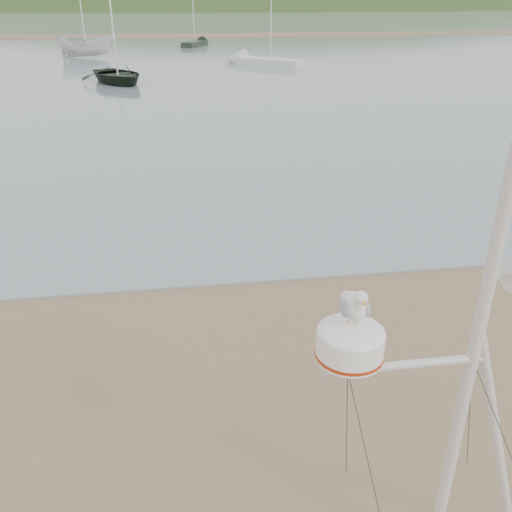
{
  "coord_description": "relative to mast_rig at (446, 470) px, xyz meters",
  "views": [
    {
      "loc": [
        1.0,
        -4.88,
        4.93
      ],
      "look_at": [
        1.88,
        1.0,
        2.04
      ],
      "focal_mm": 38.0,
      "sensor_mm": 36.0,
      "label": 1
    }
  ],
  "objects": [
    {
      "name": "ground",
      "position": [
        -3.14,
        1.74,
        -1.2
      ],
      "size": [
        560.0,
        560.0,
        0.0
      ],
      "primitive_type": "plane",
      "color": "brown",
      "rests_on": "ground"
    },
    {
      "name": "water",
      "position": [
        -3.14,
        133.74,
        -1.18
      ],
      "size": [
        560.0,
        256.0,
        0.04
      ],
      "primitive_type": "cube",
      "color": "gray",
      "rests_on": "ground"
    },
    {
      "name": "sandbar",
      "position": [
        -3.14,
        71.74,
        -1.12
      ],
      "size": [
        560.0,
        7.0,
        0.07
      ],
      "primitive_type": "cube",
      "color": "brown",
      "rests_on": "water"
    },
    {
      "name": "hill_ridge",
      "position": [
        15.37,
        236.74,
        -20.89
      ],
      "size": [
        620.0,
        180.0,
        80.0
      ],
      "color": "#253B18",
      "rests_on": "ground"
    },
    {
      "name": "mast_rig",
      "position": [
        0.0,
        0.0,
        0.0
      ],
      "size": [
        2.2,
        2.34,
        4.95
      ],
      "color": "silver",
      "rests_on": "ground"
    },
    {
      "name": "boat_dark",
      "position": [
        -5.35,
        31.64,
        1.22
      ],
      "size": [
        3.45,
        2.47,
        4.74
      ],
      "primitive_type": "imported",
      "rotation": [
        0.0,
        0.0,
        0.49
      ],
      "color": "black",
      "rests_on": "water"
    },
    {
      "name": "boat_white",
      "position": [
        -9.1,
        46.76,
        1.26
      ],
      "size": [
        2.21,
        2.17,
        4.83
      ],
      "primitive_type": "imported",
      "rotation": [
        0.0,
        0.0,
        1.36
      ],
      "color": "silver",
      "rests_on": "water"
    },
    {
      "name": "sailboat_white_near",
      "position": [
        3.93,
        40.15,
        -0.89
      ],
      "size": [
        6.14,
        5.39,
        6.56
      ],
      "color": "silver",
      "rests_on": "ground"
    },
    {
      "name": "sailboat_dark_mid",
      "position": [
        0.92,
        57.27,
        -0.89
      ],
      "size": [
        3.5,
        5.02,
        5.09
      ],
      "color": "black",
      "rests_on": "ground"
    }
  ]
}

